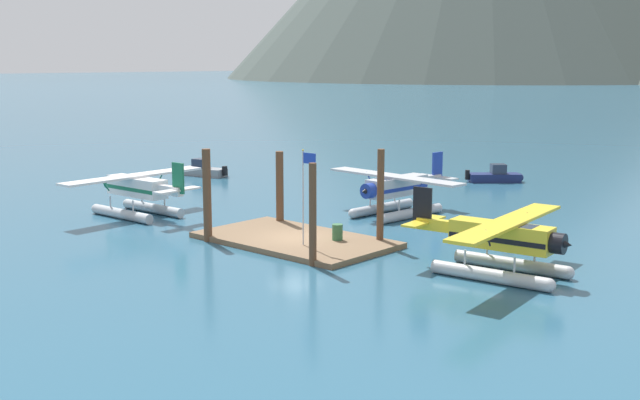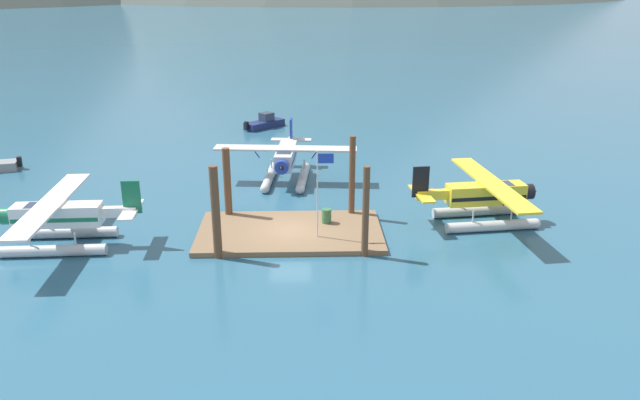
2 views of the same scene
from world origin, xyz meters
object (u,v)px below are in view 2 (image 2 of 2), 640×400
at_px(mooring_buoy, 432,193).
at_px(seaplane_white_port_aft, 58,221).
at_px(flagpole, 320,183).
at_px(boat_navy_open_north, 265,123).
at_px(seaplane_yellow_stbd_fwd, 486,199).
at_px(fuel_drum, 327,216).
at_px(seaplane_silver_bow_centre, 286,161).

height_order(mooring_buoy, seaplane_white_port_aft, seaplane_white_port_aft).
xyz_separation_m(flagpole, boat_navy_open_north, (-4.67, 28.39, -3.06)).
height_order(seaplane_yellow_stbd_fwd, boat_navy_open_north, seaplane_yellow_stbd_fwd).
xyz_separation_m(seaplane_white_port_aft, boat_navy_open_north, (9.99, 28.73, -1.09)).
bearing_deg(fuel_drum, seaplane_silver_bow_centre, 106.43).
distance_m(flagpole, seaplane_yellow_stbd_fwd, 10.71).
height_order(mooring_buoy, seaplane_yellow_stbd_fwd, seaplane_yellow_stbd_fwd).
height_order(fuel_drum, mooring_buoy, fuel_drum).
relative_size(seaplane_white_port_aft, boat_navy_open_north, 2.55).
xyz_separation_m(mooring_buoy, seaplane_silver_bow_centre, (-10.19, 3.71, 1.28)).
xyz_separation_m(fuel_drum, mooring_buoy, (7.54, 5.27, -0.44)).
distance_m(flagpole, seaplane_silver_bow_centre, 11.45).
relative_size(mooring_buoy, seaplane_white_port_aft, 0.06).
distance_m(fuel_drum, boat_navy_open_north, 26.80).
bearing_deg(seaplane_silver_bow_centre, flagpole, -78.82).
distance_m(mooring_buoy, boat_navy_open_north, 24.56).
xyz_separation_m(seaplane_silver_bow_centre, boat_navy_open_north, (-2.49, 17.33, -1.09)).
height_order(flagpole, seaplane_white_port_aft, flagpole).
xyz_separation_m(flagpole, seaplane_yellow_stbd_fwd, (10.23, 2.47, -1.97)).
bearing_deg(seaplane_silver_bow_centre, seaplane_yellow_stbd_fwd, -34.71).
bearing_deg(boat_navy_open_north, seaplane_white_port_aft, -109.18).
distance_m(seaplane_silver_bow_centre, seaplane_white_port_aft, 16.90).
bearing_deg(fuel_drum, seaplane_white_port_aft, -170.89).
bearing_deg(seaplane_yellow_stbd_fwd, fuel_drum, -177.81).
distance_m(seaplane_yellow_stbd_fwd, seaplane_silver_bow_centre, 15.10).
height_order(seaplane_silver_bow_centre, boat_navy_open_north, seaplane_silver_bow_centre).
height_order(flagpole, seaplane_silver_bow_centre, flagpole).
distance_m(fuel_drum, seaplane_silver_bow_centre, 9.39).
height_order(flagpole, boat_navy_open_north, flagpole).
relative_size(seaplane_silver_bow_centre, seaplane_white_port_aft, 1.00).
bearing_deg(seaplane_silver_bow_centre, seaplane_white_port_aft, -137.58).
distance_m(seaplane_white_port_aft, boat_navy_open_north, 30.43).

